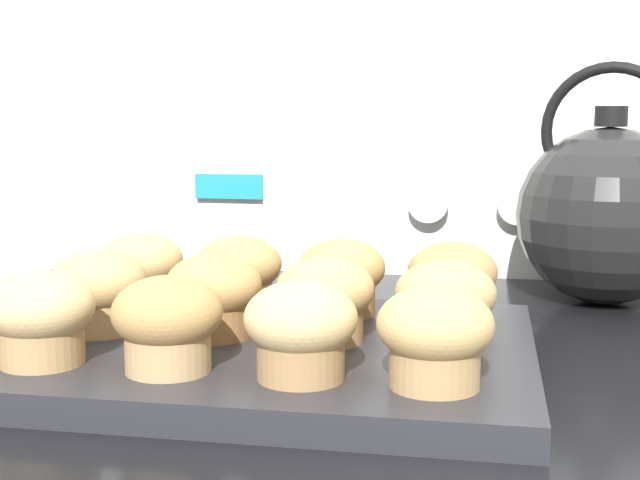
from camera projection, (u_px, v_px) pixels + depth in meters
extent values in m
cube|color=silver|center=(380.00, 21.00, 1.08)|extent=(8.00, 0.05, 2.40)
cube|color=black|center=(327.00, 343.00, 0.78)|extent=(0.76, 0.67, 0.02)
cube|color=white|center=(373.00, 198.00, 1.06)|extent=(0.75, 0.05, 0.17)
cube|color=teal|center=(229.00, 186.00, 1.06)|extent=(0.08, 0.01, 0.03)
cylinder|color=white|center=(428.00, 202.00, 1.01)|extent=(0.05, 0.02, 0.05)
cylinder|color=white|center=(518.00, 204.00, 0.99)|extent=(0.05, 0.02, 0.05)
cylinder|color=white|center=(611.00, 206.00, 0.97)|extent=(0.05, 0.02, 0.05)
cube|color=#28282D|center=(268.00, 353.00, 0.67)|extent=(0.39, 0.31, 0.02)
cylinder|color=tan|center=(42.00, 341.00, 0.61)|extent=(0.06, 0.06, 0.03)
ellipsoid|color=tan|center=(40.00, 306.00, 0.60)|extent=(0.07, 0.07, 0.05)
cylinder|color=tan|center=(168.00, 348.00, 0.59)|extent=(0.06, 0.06, 0.03)
ellipsoid|color=#B2844C|center=(167.00, 312.00, 0.58)|extent=(0.07, 0.07, 0.05)
cylinder|color=#A37A4C|center=(301.00, 355.00, 0.57)|extent=(0.06, 0.06, 0.03)
ellipsoid|color=tan|center=(301.00, 318.00, 0.57)|extent=(0.07, 0.07, 0.05)
cylinder|color=tan|center=(434.00, 362.00, 0.56)|extent=(0.06, 0.06, 0.03)
ellipsoid|color=tan|center=(435.00, 325.00, 0.55)|extent=(0.07, 0.07, 0.05)
cylinder|color=tan|center=(100.00, 312.00, 0.69)|extent=(0.06, 0.06, 0.03)
ellipsoid|color=tan|center=(98.00, 281.00, 0.69)|extent=(0.07, 0.07, 0.05)
cylinder|color=olive|center=(214.00, 316.00, 0.68)|extent=(0.06, 0.06, 0.03)
ellipsoid|color=tan|center=(213.00, 285.00, 0.67)|extent=(0.07, 0.07, 0.05)
cylinder|color=#A37A4C|center=(325.00, 321.00, 0.66)|extent=(0.06, 0.06, 0.03)
ellipsoid|color=tan|center=(325.00, 289.00, 0.66)|extent=(0.07, 0.07, 0.05)
cylinder|color=tan|center=(445.00, 326.00, 0.65)|extent=(0.06, 0.06, 0.03)
ellipsoid|color=tan|center=(445.00, 293.00, 0.64)|extent=(0.07, 0.07, 0.05)
cylinder|color=tan|center=(142.00, 288.00, 0.78)|extent=(0.06, 0.06, 0.03)
ellipsoid|color=tan|center=(141.00, 261.00, 0.78)|extent=(0.07, 0.07, 0.05)
cylinder|color=tan|center=(239.00, 292.00, 0.76)|extent=(0.06, 0.06, 0.03)
ellipsoid|color=tan|center=(239.00, 264.00, 0.76)|extent=(0.07, 0.07, 0.05)
cylinder|color=olive|center=(341.00, 296.00, 0.75)|extent=(0.06, 0.06, 0.03)
ellipsoid|color=tan|center=(342.00, 268.00, 0.74)|extent=(0.07, 0.07, 0.05)
cylinder|color=tan|center=(452.00, 301.00, 0.73)|extent=(0.06, 0.06, 0.03)
ellipsoid|color=#B2844C|center=(452.00, 272.00, 0.73)|extent=(0.07, 0.07, 0.05)
sphere|color=black|center=(606.00, 216.00, 0.88)|extent=(0.18, 0.18, 0.18)
cylinder|color=black|center=(611.00, 116.00, 0.87)|extent=(0.03, 0.03, 0.02)
torus|color=black|center=(610.00, 131.00, 0.87)|extent=(0.13, 0.04, 0.13)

